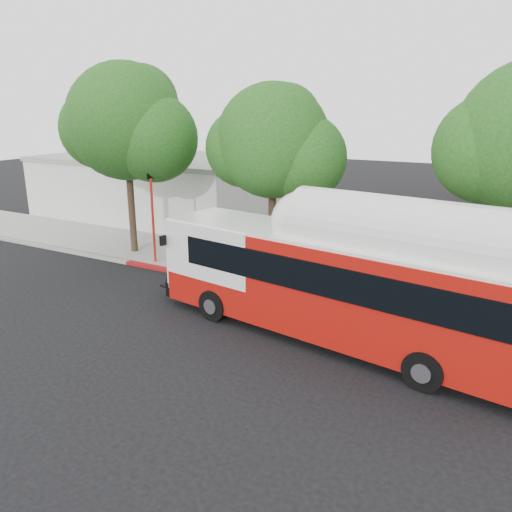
% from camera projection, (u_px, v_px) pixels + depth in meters
% --- Properties ---
extents(ground, '(120.00, 120.00, 0.00)m').
position_uv_depth(ground, '(221.00, 325.00, 17.99)').
color(ground, black).
rests_on(ground, ground).
extents(sidewalk, '(60.00, 5.00, 0.15)m').
position_uv_depth(sidewalk, '(295.00, 272.00, 23.42)').
color(sidewalk, gray).
rests_on(sidewalk, ground).
extents(curb_strip, '(60.00, 0.30, 0.15)m').
position_uv_depth(curb_strip, '(270.00, 289.00, 21.24)').
color(curb_strip, gray).
rests_on(curb_strip, ground).
extents(red_curb_segment, '(10.00, 0.32, 0.16)m').
position_uv_depth(red_curb_segment, '(211.00, 278.00, 22.63)').
color(red_curb_segment, maroon).
rests_on(red_curb_segment, ground).
extents(street_tree_left, '(6.67, 5.80, 9.74)m').
position_uv_depth(street_tree_left, '(134.00, 127.00, 24.71)').
color(street_tree_left, '#2D2116').
rests_on(street_tree_left, ground).
extents(street_tree_mid, '(5.75, 5.00, 8.62)m').
position_uv_depth(street_tree_mid, '(282.00, 146.00, 21.66)').
color(street_tree_mid, '#2D2116').
rests_on(street_tree_mid, ground).
extents(low_commercial_bldg, '(16.20, 10.20, 4.25)m').
position_uv_depth(low_commercial_bldg, '(161.00, 186.00, 35.60)').
color(low_commercial_bldg, silver).
rests_on(low_commercial_bldg, ground).
extents(transit_bus, '(13.97, 4.67, 4.07)m').
position_uv_depth(transit_bus, '(335.00, 286.00, 16.33)').
color(transit_bus, '#AC120B').
rests_on(transit_bus, ground).
extents(signal_pole, '(0.13, 0.43, 4.53)m').
position_uv_depth(signal_pole, '(153.00, 219.00, 24.23)').
color(signal_pole, red).
rests_on(signal_pole, ground).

